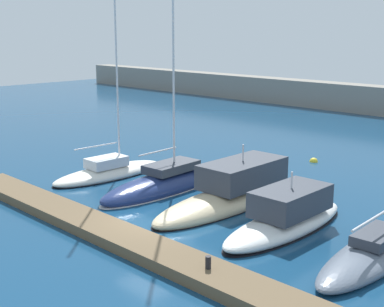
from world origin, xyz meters
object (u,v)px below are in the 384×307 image
(motorboat_white_fourth, at_px, (288,217))
(sailboat_slate_fifth, at_px, (379,247))
(dock_bollard, at_px, (208,262))
(motorboat_sand_third, at_px, (232,193))
(sailboat_ivory_nearest, at_px, (109,171))
(mooring_buoy_yellow, at_px, (314,162))
(sailboat_navy_second, at_px, (167,183))

(motorboat_white_fourth, relative_size, sailboat_slate_fifth, 0.53)
(dock_bollard, bearing_deg, motorboat_white_fourth, 98.91)
(motorboat_sand_third, bearing_deg, sailboat_ivory_nearest, 96.77)
(motorboat_sand_third, height_order, mooring_buoy_yellow, motorboat_sand_third)
(motorboat_white_fourth, bearing_deg, sailboat_navy_second, 85.94)
(dock_bollard, bearing_deg, sailboat_ivory_nearest, 156.67)
(sailboat_ivory_nearest, xyz_separation_m, motorboat_white_fourth, (12.33, 0.22, 0.27))
(sailboat_ivory_nearest, xyz_separation_m, motorboat_sand_third, (8.39, 1.20, 0.25))
(motorboat_white_fourth, distance_m, mooring_buoy_yellow, 12.56)
(motorboat_sand_third, xyz_separation_m, dock_bollard, (4.88, -6.93, 0.14))
(motorboat_sand_third, xyz_separation_m, motorboat_white_fourth, (3.95, -0.98, 0.02))
(motorboat_sand_third, distance_m, motorboat_white_fourth, 4.07)
(sailboat_navy_second, bearing_deg, motorboat_white_fourth, -96.47)
(sailboat_slate_fifth, bearing_deg, motorboat_sand_third, 80.48)
(motorboat_white_fourth, height_order, dock_bollard, motorboat_white_fourth)
(sailboat_ivory_nearest, bearing_deg, sailboat_slate_fifth, -87.96)
(sailboat_navy_second, relative_size, sailboat_slate_fifth, 1.09)
(sailboat_slate_fifth, bearing_deg, motorboat_white_fourth, 88.00)
(sailboat_ivory_nearest, xyz_separation_m, dock_bollard, (13.26, -5.72, 0.39))
(sailboat_navy_second, distance_m, mooring_buoy_yellow, 10.96)
(sailboat_slate_fifth, xyz_separation_m, dock_bollard, (-3.17, -6.02, 0.30))
(sailboat_navy_second, distance_m, motorboat_white_fourth, 8.06)
(sailboat_slate_fifth, distance_m, mooring_buoy_yellow, 14.83)
(sailboat_ivory_nearest, relative_size, dock_bollard, 34.13)
(sailboat_navy_second, relative_size, dock_bollard, 37.09)
(sailboat_ivory_nearest, relative_size, motorboat_white_fourth, 1.89)
(sailboat_ivory_nearest, bearing_deg, motorboat_sand_third, -80.83)
(sailboat_slate_fifth, xyz_separation_m, mooring_buoy_yellow, (-9.88, 11.06, -0.36))
(motorboat_sand_third, height_order, dock_bollard, motorboat_sand_third)
(sailboat_ivory_nearest, distance_m, motorboat_sand_third, 8.48)
(mooring_buoy_yellow, bearing_deg, sailboat_navy_second, -101.98)
(motorboat_sand_third, relative_size, sailboat_slate_fifth, 0.66)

